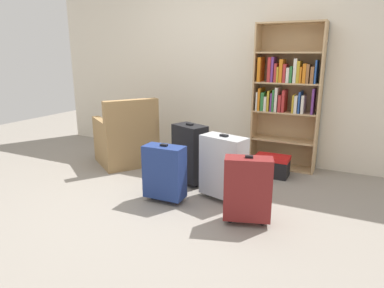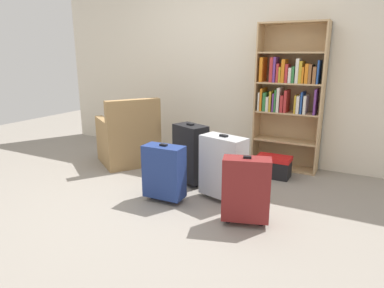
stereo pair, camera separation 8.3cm
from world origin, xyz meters
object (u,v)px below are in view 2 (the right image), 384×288
Objects in this scene: mug at (162,166)px; storage_box at (273,166)px; suitcase_dark_red at (246,189)px; bookshelf at (289,94)px; suitcase_black at (190,153)px; armchair at (129,140)px; suitcase_silver at (223,167)px; suitcase_navy_blue at (164,172)px.

mug is 1.40m from storage_box.
mug is 1.70m from suitcase_dark_red.
suitcase_black is (-0.82, -1.08, -0.60)m from bookshelf.
suitcase_silver is (1.60, -0.53, 0.04)m from armchair.
storage_box is at bearing 56.90° from suitcase_navy_blue.
storage_box is 0.59× the size of suitcase_silver.
suitcase_navy_blue is at bearing -149.32° from suitcase_silver.
bookshelf is 1.48m from suitcase_black.
bookshelf reaches higher than armchair.
storage_box is at bearing 11.44° from armchair.
suitcase_black is (-0.78, -0.67, 0.23)m from storage_box.
suitcase_dark_red is at bearing -35.50° from suitcase_black.
suitcase_black is 1.13× the size of suitcase_dark_red.
bookshelf is 0.93m from storage_box.
suitcase_black is at bearing 144.50° from suitcase_dark_red.
mug is 0.20× the size of suitcase_navy_blue.
mug is 0.17× the size of suitcase_silver.
armchair is (-1.92, -0.79, -0.65)m from bookshelf.
suitcase_black reaches higher than mug.
suitcase_black is at bearing -14.75° from armchair.
bookshelf reaches higher than suitcase_silver.
suitcase_black reaches higher than storage_box.
storage_box is 0.65× the size of suitcase_dark_red.
suitcase_navy_blue is 0.55m from suitcase_black.
armchair reaches higher than suitcase_silver.
suitcase_dark_red reaches higher than storage_box.
suitcase_silver is 0.56m from suitcase_black.
suitcase_navy_blue is at bearing -55.94° from mug.
suitcase_dark_red is (0.88, -0.63, -0.04)m from suitcase_black.
armchair is at bearing 165.25° from suitcase_black.
suitcase_silver reaches higher than mug.
suitcase_silver is at bearing -18.36° from armchair.
suitcase_dark_red is at bearing -5.28° from suitcase_navy_blue.
mug is 0.17× the size of suitcase_black.
bookshelf reaches higher than suitcase_dark_red.
armchair is at bearing -168.56° from storage_box.
suitcase_dark_red reaches higher than mug.
suitcase_navy_blue is (-0.51, -0.30, -0.04)m from suitcase_silver.
suitcase_navy_blue is at bearing -116.93° from bookshelf.
suitcase_silver is 0.54m from suitcase_dark_red.
suitcase_black is at bearing -139.38° from storage_box.
suitcase_silver is 0.97× the size of suitcase_black.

